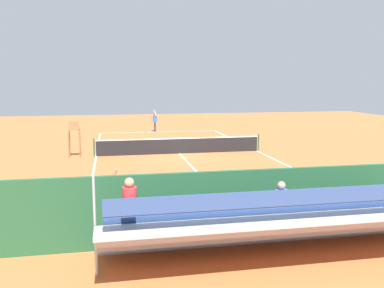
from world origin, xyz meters
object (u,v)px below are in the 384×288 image
(bleacher_stand, at_px, (279,223))
(line_judge, at_px, (112,201))
(tennis_racket, at_px, (148,133))
(courtside_bench, at_px, (302,208))
(tennis_ball_near, at_px, (143,136))
(umpire_chair, at_px, (74,135))
(tennis_player, at_px, (155,120))
(tennis_net, at_px, (179,146))
(tennis_ball_far, at_px, (132,136))
(equipment_bag, at_px, (257,224))

(bleacher_stand, xyz_separation_m, line_judge, (4.12, -2.33, 0.11))
(bleacher_stand, relative_size, tennis_racket, 15.91)
(courtside_bench, bearing_deg, tennis_ball_near, -81.57)
(umpire_chair, height_order, tennis_ball_near, umpire_chair)
(tennis_player, relative_size, tennis_ball_near, 29.18)
(tennis_net, height_order, courtside_bench, tennis_net)
(tennis_net, xyz_separation_m, tennis_player, (0.31, -11.21, 0.51))
(tennis_ball_far, bearing_deg, equipment_bag, 96.91)
(tennis_player, xyz_separation_m, tennis_racket, (0.66, 0.62, -1.00))
(line_judge, bearing_deg, umpire_chair, -80.83)
(tennis_player, bearing_deg, tennis_ball_far, 54.26)
(umpire_chair, bearing_deg, tennis_player, -117.66)
(umpire_chair, height_order, tennis_racket, umpire_chair)
(line_judge, bearing_deg, equipment_bag, 174.53)
(tennis_player, relative_size, line_judge, 1.00)
(bleacher_stand, relative_size, tennis_ball_near, 137.27)
(equipment_bag, xyz_separation_m, line_judge, (4.25, -0.41, 0.84))
(tennis_player, relative_size, tennis_racket, 3.38)
(tennis_ball_near, height_order, line_judge, line_judge)
(equipment_bag, height_order, line_judge, line_judge)
(courtside_bench, height_order, tennis_player, tennis_player)
(tennis_player, height_order, tennis_racket, tennis_player)
(tennis_ball_far, bearing_deg, tennis_player, -125.74)
(bleacher_stand, height_order, tennis_ball_far, bleacher_stand)
(tennis_ball_near, relative_size, line_judge, 0.03)
(umpire_chair, height_order, line_judge, umpire_chair)
(tennis_player, bearing_deg, tennis_net, 91.58)
(tennis_racket, bearing_deg, tennis_ball_far, 57.68)
(tennis_player, distance_m, tennis_ball_far, 3.83)
(tennis_ball_far, distance_m, line_judge, 21.29)
(tennis_ball_far, bearing_deg, tennis_racket, -122.32)
(tennis_player, relative_size, tennis_ball_far, 29.18)
(tennis_racket, xyz_separation_m, tennis_ball_far, (1.51, 2.38, 0.02))
(courtside_bench, height_order, line_judge, line_judge)
(tennis_racket, relative_size, tennis_ball_near, 8.63)
(courtside_bench, xyz_separation_m, line_judge, (5.75, -0.28, 0.46))
(tennis_ball_far, relative_size, line_judge, 0.03)
(tennis_player, xyz_separation_m, line_judge, (3.80, 24.21, 0.00))
(equipment_bag, bearing_deg, umpire_chair, -64.61)
(tennis_net, bearing_deg, bleacher_stand, 90.05)
(bleacher_stand, distance_m, tennis_ball_near, 24.01)
(tennis_net, distance_m, equipment_bag, 13.40)
(tennis_player, bearing_deg, tennis_racket, 43.55)
(courtside_bench, xyz_separation_m, tennis_ball_far, (4.11, -21.48, -0.53))
(line_judge, bearing_deg, tennis_net, -107.54)
(tennis_ball_far, xyz_separation_m, line_judge, (1.64, 21.20, 0.98))
(tennis_ball_near, bearing_deg, tennis_player, -116.46)
(tennis_ball_near, height_order, tennis_ball_far, same)
(tennis_ball_far, height_order, line_judge, line_judge)
(bleacher_stand, relative_size, courtside_bench, 5.03)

